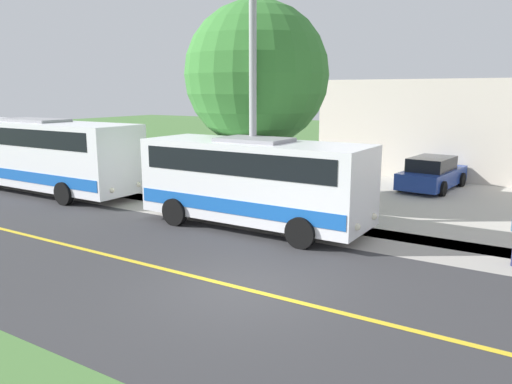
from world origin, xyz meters
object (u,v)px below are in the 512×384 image
Objects in this scene: shuttle_bus_front at (254,178)px; tree_curbside at (257,75)px; parked_car_near at (432,174)px; street_light_pole at (251,77)px; transit_bus_rear at (37,152)px.

tree_curbside is at bearing -149.34° from shuttle_bus_front.
street_light_pole is at bearing -21.77° from parked_car_near.
tree_curbside reaches higher than parked_car_near.
transit_bus_rear is (-0.02, -11.21, 0.14)m from shuttle_bus_front.
transit_bus_rear reaches higher than parked_car_near.
street_light_pole is 2.86m from tree_curbside.
shuttle_bus_front is at bearing 30.66° from tree_curbside.
shuttle_bus_front reaches higher than parked_car_near.
transit_bus_rear is 11.27m from street_light_pole.
tree_curbside is at bearing -151.74° from street_light_pole.
street_light_pole is at bearing 91.81° from transit_bus_rear.
parked_car_near is (-9.61, 3.34, -0.90)m from shuttle_bus_front.
street_light_pole is (-0.34, 10.85, 3.01)m from transit_bus_rear.
street_light_pole is 1.14× the size of tree_curbside.
tree_curbside is at bearing -36.85° from parked_car_near.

